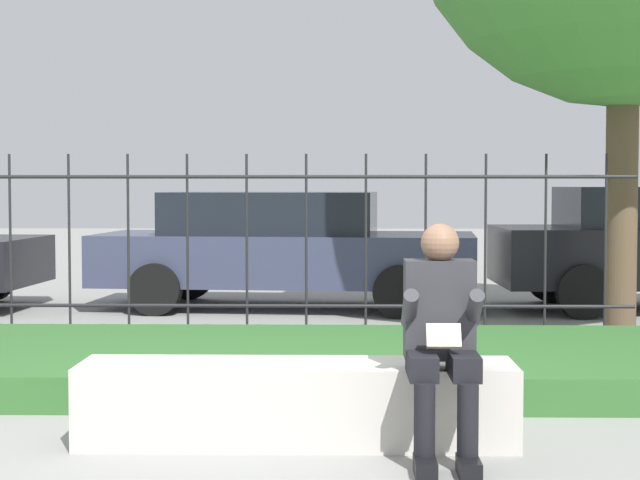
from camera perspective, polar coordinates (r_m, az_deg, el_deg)
name	(u,v)px	position (r m, az deg, el deg)	size (l,w,h in m)	color
ground_plane	(236,443)	(6.22, -4.52, -10.73)	(60.00, 60.00, 0.00)	gray
stone_bench	(297,407)	(6.15, -1.23, -8.91)	(2.47, 0.55, 0.46)	beige
person_seated_reader	(441,331)	(5.78, 6.48, -4.82)	(0.42, 0.73, 1.26)	black
grass_berm	(262,363)	(8.15, -3.11, -6.57)	(8.59, 2.62, 0.24)	#33662D
iron_fence	(277,245)	(9.86, -2.33, -0.26)	(6.59, 0.03, 1.76)	#232326
car_parked_center	(282,247)	(12.73, -2.02, -0.38)	(4.57, 2.19, 1.38)	#383D56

